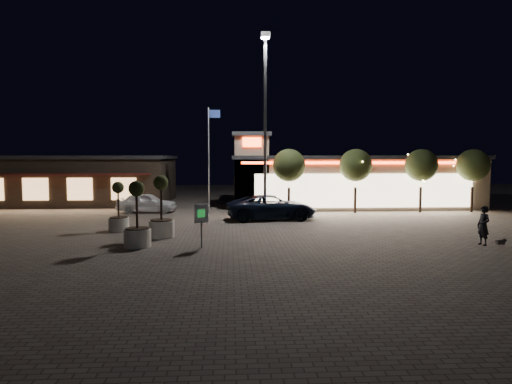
{
  "coord_description": "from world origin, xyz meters",
  "views": [
    {
      "loc": [
        -0.32,
        -22.52,
        4.24
      ],
      "look_at": [
        1.28,
        6.0,
        2.0
      ],
      "focal_mm": 32.0,
      "sensor_mm": 36.0,
      "label": 1
    }
  ],
  "objects": [
    {
      "name": "flagpole",
      "position": [
        -1.9,
        13.0,
        4.74
      ],
      "size": [
        0.95,
        0.1,
        8.0
      ],
      "color": "white",
      "rests_on": "ground"
    },
    {
      "name": "string_tree_a",
      "position": [
        4.0,
        11.0,
        3.56
      ],
      "size": [
        2.42,
        2.42,
        4.79
      ],
      "color": "#332319",
      "rests_on": "ground"
    },
    {
      "name": "floodlight_pole",
      "position": [
        2.0,
        8.0,
        7.02
      ],
      "size": [
        0.6,
        0.4,
        12.38
      ],
      "color": "gray",
      "rests_on": "ground"
    },
    {
      "name": "restaurant_building",
      "position": [
        -14.0,
        19.97,
        2.16
      ],
      "size": [
        16.4,
        11.0,
        4.3
      ],
      "color": "#382D23",
      "rests_on": "ground"
    },
    {
      "name": "planter_left",
      "position": [
        -6.66,
        3.49,
        0.87
      ],
      "size": [
        1.15,
        1.15,
        2.82
      ],
      "color": "silver",
      "rests_on": "ground"
    },
    {
      "name": "planter_right",
      "position": [
        -3.94,
        1.36,
        1.01
      ],
      "size": [
        1.32,
        1.32,
        3.26
      ],
      "color": "silver",
      "rests_on": "ground"
    },
    {
      "name": "dog",
      "position": [
        12.28,
        -2.23,
        0.28
      ],
      "size": [
        0.53,
        0.25,
        0.28
      ],
      "color": "#59514C",
      "rests_on": "ground"
    },
    {
      "name": "retail_building",
      "position": [
        9.51,
        15.82,
        2.21
      ],
      "size": [
        20.4,
        8.4,
        6.1
      ],
      "color": "gray",
      "rests_on": "ground"
    },
    {
      "name": "string_tree_b",
      "position": [
        9.0,
        11.0,
        3.56
      ],
      "size": [
        2.42,
        2.42,
        4.79
      ],
      "color": "#332319",
      "rests_on": "ground"
    },
    {
      "name": "pedestrian",
      "position": [
        11.72,
        -1.63,
        0.94
      ],
      "size": [
        0.59,
        0.77,
        1.88
      ],
      "primitive_type": "imported",
      "rotation": [
        0.0,
        0.0,
        -1.34
      ],
      "color": "black",
      "rests_on": "ground"
    },
    {
      "name": "string_tree_c",
      "position": [
        14.0,
        11.0,
        3.56
      ],
      "size": [
        2.42,
        2.42,
        4.79
      ],
      "color": "#332319",
      "rests_on": "ground"
    },
    {
      "name": "white_sedan",
      "position": [
        -6.64,
        12.08,
        0.76
      ],
      "size": [
        4.55,
        2.1,
        1.51
      ],
      "primitive_type": "imported",
      "rotation": [
        0.0,
        0.0,
        1.5
      ],
      "color": "white",
      "rests_on": "ground"
    },
    {
      "name": "valet_sign",
      "position": [
        -1.68,
        -1.46,
        1.43
      ],
      "size": [
        0.64,
        0.32,
        2.04
      ],
      "color": "gray",
      "rests_on": "ground"
    },
    {
      "name": "ground",
      "position": [
        0.0,
        0.0,
        0.0
      ],
      "size": [
        90.0,
        90.0,
        0.0
      ],
      "primitive_type": "plane",
      "color": "#6A6156",
      "rests_on": "ground"
    },
    {
      "name": "pickup_truck",
      "position": [
        2.43,
        7.77,
        0.83
      ],
      "size": [
        6.25,
        3.38,
        1.67
      ],
      "primitive_type": "imported",
      "rotation": [
        0.0,
        0.0,
        1.68
      ],
      "color": "black",
      "rests_on": "ground"
    },
    {
      "name": "planter_mid",
      "position": [
        -4.69,
        -1.13,
        0.96
      ],
      "size": [
        1.27,
        1.27,
        3.11
      ],
      "color": "silver",
      "rests_on": "ground"
    },
    {
      "name": "string_tree_d",
      "position": [
        18.0,
        11.0,
        3.56
      ],
      "size": [
        2.42,
        2.42,
        4.79
      ],
      "color": "#332319",
      "rests_on": "ground"
    }
  ]
}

